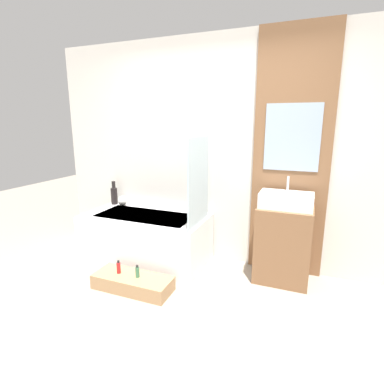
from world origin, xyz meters
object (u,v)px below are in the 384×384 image
at_px(bathtub, 146,238).
at_px(sink, 286,200).
at_px(bottle_soap_primary, 119,268).
at_px(bottle_soap_secondary, 137,272).
at_px(wooden_step_bench, 133,283).
at_px(vase_tall_dark, 114,195).
at_px(vase_round_light, 123,201).

xyz_separation_m(bathtub, sink, (1.57, 0.15, 0.59)).
distance_m(sink, bottle_soap_primary, 1.84).
xyz_separation_m(bottle_soap_primary, bottle_soap_secondary, (0.22, 0.00, -0.00)).
relative_size(wooden_step_bench, bottle_soap_primary, 5.89).
xyz_separation_m(vase_tall_dark, vase_round_light, (0.15, -0.02, -0.06)).
bearing_deg(bathtub, bottle_soap_primary, -86.32).
relative_size(bathtub, wooden_step_bench, 1.80).
xyz_separation_m(wooden_step_bench, sink, (1.37, 0.76, 0.81)).
distance_m(wooden_step_bench, sink, 1.76).
bearing_deg(bathtub, wooden_step_bench, -71.92).
distance_m(wooden_step_bench, bottle_soap_primary, 0.21).
bearing_deg(vase_tall_dark, vase_round_light, -8.41).
height_order(sink, vase_round_light, sink).
height_order(wooden_step_bench, vase_round_light, vase_round_light).
bearing_deg(bottle_soap_primary, bottle_soap_secondary, 0.00).
relative_size(vase_tall_dark, bottle_soap_primary, 2.28).
height_order(wooden_step_bench, vase_tall_dark, vase_tall_dark).
bearing_deg(vase_round_light, sink, -3.21).
bearing_deg(vase_round_light, bottle_soap_primary, -58.98).
bearing_deg(bathtub, bottle_soap_secondary, -66.98).
height_order(vase_tall_dark, vase_round_light, vase_tall_dark).
relative_size(sink, vase_round_light, 4.04).
height_order(bathtub, sink, sink).
bearing_deg(wooden_step_bench, bottle_soap_secondary, 0.00).
xyz_separation_m(bathtub, bottle_soap_secondary, (0.26, -0.62, -0.09)).
bearing_deg(wooden_step_bench, bottle_soap_primary, 180.00).
relative_size(sink, bottle_soap_primary, 3.80).
bearing_deg(wooden_step_bench, vase_round_light, 128.14).
bearing_deg(bottle_soap_primary, vase_round_light, 121.02).
bearing_deg(bottle_soap_primary, wooden_step_bench, 0.00).
height_order(sink, bottle_soap_secondary, sink).
height_order(bottle_soap_primary, bottle_soap_secondary, bottle_soap_primary).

